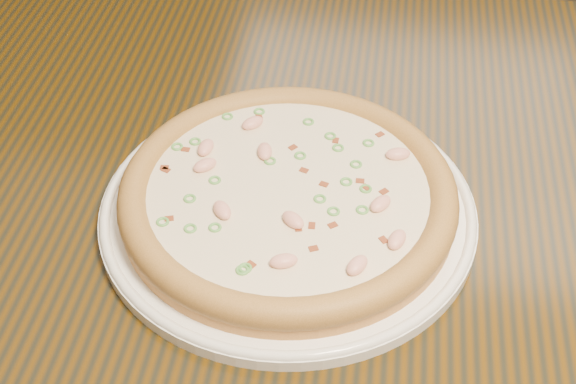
# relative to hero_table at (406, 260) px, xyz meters

# --- Properties ---
(ground) EXTENTS (9.00, 9.00, 0.00)m
(ground) POSITION_rel_hero_table_xyz_m (0.11, 0.30, -0.65)
(ground) COLOR black
(hero_table) EXTENTS (1.20, 0.80, 0.75)m
(hero_table) POSITION_rel_hero_table_xyz_m (0.00, 0.00, 0.00)
(hero_table) COLOR black
(hero_table) RESTS_ON ground
(plate) EXTENTS (0.35, 0.35, 0.02)m
(plate) POSITION_rel_hero_table_xyz_m (-0.12, -0.05, 0.11)
(plate) COLOR white
(plate) RESTS_ON hero_table
(pizza) EXTENTS (0.31, 0.31, 0.03)m
(pizza) POSITION_rel_hero_table_xyz_m (-0.12, -0.05, 0.13)
(pizza) COLOR #C38B48
(pizza) RESTS_ON plate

